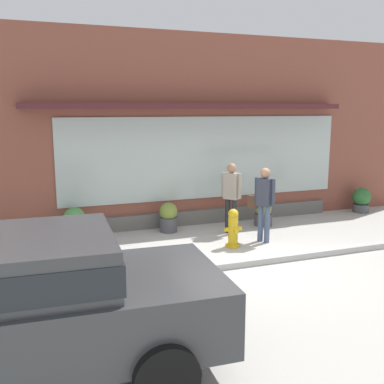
{
  "coord_description": "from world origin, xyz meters",
  "views": [
    {
      "loc": [
        -3.77,
        -7.28,
        2.88
      ],
      "look_at": [
        -0.66,
        1.2,
        1.18
      ],
      "focal_mm": 41.59,
      "sensor_mm": 36.0,
      "label": 1
    }
  ],
  "objects_px": {
    "parked_car_dark_gray": "(11,301)",
    "pedestrian_with_handbag": "(264,199)",
    "potted_plant_window_left": "(169,217)",
    "pedestrian_passerby": "(231,192)",
    "potted_plant_near_hydrant": "(75,222)",
    "potted_plant_doorstep": "(263,213)",
    "potted_plant_by_entrance": "(361,200)",
    "fire_hydrant": "(233,228)"
  },
  "relations": [
    {
      "from": "fire_hydrant",
      "to": "parked_car_dark_gray",
      "type": "height_order",
      "value": "parked_car_dark_gray"
    },
    {
      "from": "potted_plant_doorstep",
      "to": "potted_plant_by_entrance",
      "type": "distance_m",
      "value": 3.34
    },
    {
      "from": "potted_plant_window_left",
      "to": "potted_plant_by_entrance",
      "type": "xyz_separation_m",
      "value": [
        5.72,
        0.09,
        -0.0
      ]
    },
    {
      "from": "parked_car_dark_gray",
      "to": "potted_plant_doorstep",
      "type": "distance_m",
      "value": 7.47
    },
    {
      "from": "potted_plant_near_hydrant",
      "to": "pedestrian_passerby",
      "type": "bearing_deg",
      "value": -11.17
    },
    {
      "from": "parked_car_dark_gray",
      "to": "pedestrian_with_handbag",
      "type": "bearing_deg",
      "value": 38.6
    },
    {
      "from": "potted_plant_doorstep",
      "to": "potted_plant_near_hydrant",
      "type": "height_order",
      "value": "potted_plant_near_hydrant"
    },
    {
      "from": "fire_hydrant",
      "to": "potted_plant_window_left",
      "type": "distance_m",
      "value": 1.84
    },
    {
      "from": "potted_plant_window_left",
      "to": "fire_hydrant",
      "type": "bearing_deg",
      "value": -59.51
    },
    {
      "from": "potted_plant_window_left",
      "to": "pedestrian_passerby",
      "type": "bearing_deg",
      "value": -24.04
    },
    {
      "from": "fire_hydrant",
      "to": "potted_plant_by_entrance",
      "type": "xyz_separation_m",
      "value": [
        4.79,
        1.68,
        -0.04
      ]
    },
    {
      "from": "pedestrian_with_handbag",
      "to": "pedestrian_passerby",
      "type": "xyz_separation_m",
      "value": [
        -0.36,
        0.88,
        0.02
      ]
    },
    {
      "from": "potted_plant_by_entrance",
      "to": "potted_plant_near_hydrant",
      "type": "xyz_separation_m",
      "value": [
        -7.88,
        -0.0,
        0.04
      ]
    },
    {
      "from": "parked_car_dark_gray",
      "to": "potted_plant_window_left",
      "type": "bearing_deg",
      "value": 59.91
    },
    {
      "from": "pedestrian_with_handbag",
      "to": "potted_plant_window_left",
      "type": "relative_size",
      "value": 2.33
    },
    {
      "from": "pedestrian_passerby",
      "to": "potted_plant_doorstep",
      "type": "bearing_deg",
      "value": -109.41
    },
    {
      "from": "potted_plant_window_left",
      "to": "potted_plant_near_hydrant",
      "type": "bearing_deg",
      "value": 177.57
    },
    {
      "from": "parked_car_dark_gray",
      "to": "potted_plant_window_left",
      "type": "xyz_separation_m",
      "value": [
        3.28,
        5.07,
        -0.55
      ]
    },
    {
      "from": "fire_hydrant",
      "to": "potted_plant_doorstep",
      "type": "height_order",
      "value": "fire_hydrant"
    },
    {
      "from": "pedestrian_passerby",
      "to": "potted_plant_near_hydrant",
      "type": "xyz_separation_m",
      "value": [
        -3.5,
        0.69,
        -0.58
      ]
    },
    {
      "from": "potted_plant_window_left",
      "to": "potted_plant_by_entrance",
      "type": "bearing_deg",
      "value": 0.93
    },
    {
      "from": "fire_hydrant",
      "to": "potted_plant_window_left",
      "type": "bearing_deg",
      "value": 120.49
    },
    {
      "from": "pedestrian_with_handbag",
      "to": "parked_car_dark_gray",
      "type": "distance_m",
      "value": 6.14
    },
    {
      "from": "potted_plant_doorstep",
      "to": "potted_plant_near_hydrant",
      "type": "relative_size",
      "value": 0.87
    },
    {
      "from": "fire_hydrant",
      "to": "potted_plant_by_entrance",
      "type": "distance_m",
      "value": 5.07
    },
    {
      "from": "potted_plant_window_left",
      "to": "parked_car_dark_gray",
      "type": "bearing_deg",
      "value": -122.88
    },
    {
      "from": "potted_plant_doorstep",
      "to": "potted_plant_by_entrance",
      "type": "height_order",
      "value": "potted_plant_by_entrance"
    },
    {
      "from": "fire_hydrant",
      "to": "pedestrian_passerby",
      "type": "relative_size",
      "value": 0.5
    },
    {
      "from": "pedestrian_passerby",
      "to": "pedestrian_with_handbag",
      "type": "bearing_deg",
      "value": 164.34
    },
    {
      "from": "parked_car_dark_gray",
      "to": "potted_plant_by_entrance",
      "type": "relative_size",
      "value": 6.43
    },
    {
      "from": "pedestrian_with_handbag",
      "to": "potted_plant_near_hydrant",
      "type": "relative_size",
      "value": 2.23
    },
    {
      "from": "fire_hydrant",
      "to": "potted_plant_near_hydrant",
      "type": "height_order",
      "value": "fire_hydrant"
    },
    {
      "from": "potted_plant_doorstep",
      "to": "potted_plant_near_hydrant",
      "type": "bearing_deg",
      "value": 175.67
    },
    {
      "from": "pedestrian_passerby",
      "to": "potted_plant_by_entrance",
      "type": "distance_m",
      "value": 4.48
    },
    {
      "from": "parked_car_dark_gray",
      "to": "fire_hydrant",
      "type": "bearing_deg",
      "value": 42.4
    },
    {
      "from": "pedestrian_with_handbag",
      "to": "parked_car_dark_gray",
      "type": "bearing_deg",
      "value": 93.58
    },
    {
      "from": "fire_hydrant",
      "to": "potted_plant_doorstep",
      "type": "distance_m",
      "value": 1.98
    },
    {
      "from": "potted_plant_window_left",
      "to": "potted_plant_near_hydrant",
      "type": "height_order",
      "value": "potted_plant_near_hydrant"
    },
    {
      "from": "parked_car_dark_gray",
      "to": "potted_plant_doorstep",
      "type": "relative_size",
      "value": 6.94
    },
    {
      "from": "parked_car_dark_gray",
      "to": "potted_plant_window_left",
      "type": "relative_size",
      "value": 6.32
    },
    {
      "from": "potted_plant_doorstep",
      "to": "potted_plant_by_entrance",
      "type": "relative_size",
      "value": 0.93
    },
    {
      "from": "fire_hydrant",
      "to": "potted_plant_window_left",
      "type": "xyz_separation_m",
      "value": [
        -0.93,
        1.59,
        -0.04
      ]
    }
  ]
}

